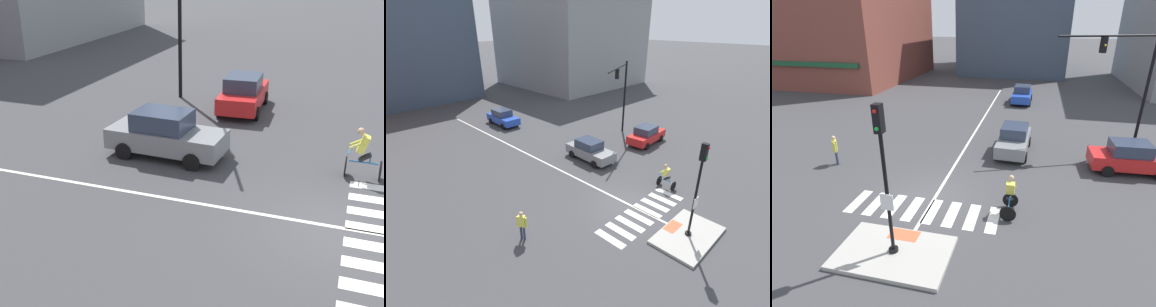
# 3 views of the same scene
# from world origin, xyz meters

# --- Properties ---
(ground_plane) EXTENTS (300.00, 300.00, 0.00)m
(ground_plane) POSITION_xyz_m (0.00, 0.00, 0.00)
(ground_plane) COLOR #3D3D3F
(crosswalk_stripe_b) EXTENTS (0.44, 1.80, 0.01)m
(crosswalk_stripe_b) POSITION_xyz_m (-2.14, -1.05, 0.00)
(crosswalk_stripe_b) COLOR silver
(crosswalk_stripe_b) RESTS_ON ground
(crosswalk_stripe_c) EXTENTS (0.44, 1.80, 0.01)m
(crosswalk_stripe_c) POSITION_xyz_m (-1.28, -1.05, 0.00)
(crosswalk_stripe_c) COLOR silver
(crosswalk_stripe_c) RESTS_ON ground
(crosswalk_stripe_d) EXTENTS (0.44, 1.80, 0.01)m
(crosswalk_stripe_d) POSITION_xyz_m (-0.43, -1.05, 0.00)
(crosswalk_stripe_d) COLOR silver
(crosswalk_stripe_d) RESTS_ON ground
(crosswalk_stripe_e) EXTENTS (0.44, 1.80, 0.01)m
(crosswalk_stripe_e) POSITION_xyz_m (0.43, -1.05, 0.00)
(crosswalk_stripe_e) COLOR silver
(crosswalk_stripe_e) RESTS_ON ground
(crosswalk_stripe_f) EXTENTS (0.44, 1.80, 0.01)m
(crosswalk_stripe_f) POSITION_xyz_m (1.28, -1.05, 0.00)
(crosswalk_stripe_f) COLOR silver
(crosswalk_stripe_f) RESTS_ON ground
(crosswalk_stripe_g) EXTENTS (0.44, 1.80, 0.01)m
(crosswalk_stripe_g) POSITION_xyz_m (2.14, -1.05, 0.00)
(crosswalk_stripe_g) COLOR silver
(crosswalk_stripe_g) RESTS_ON ground
(crosswalk_stripe_h) EXTENTS (0.44, 1.80, 0.01)m
(crosswalk_stripe_h) POSITION_xyz_m (3.00, -1.05, 0.00)
(crosswalk_stripe_h) COLOR silver
(crosswalk_stripe_h) RESTS_ON ground
(lane_centre_line) EXTENTS (0.14, 28.00, 0.01)m
(lane_centre_line) POSITION_xyz_m (0.20, 10.00, 0.00)
(lane_centre_line) COLOR silver
(lane_centre_line) RESTS_ON ground
(traffic_light_mast) EXTENTS (5.44, 2.36, 6.85)m
(traffic_light_mast) POSITION_xyz_m (9.33, 7.89, 4.54)
(traffic_light_mast) COLOR black
(traffic_light_mast) RESTS_ON ground
(car_grey_eastbound_mid) EXTENTS (1.98, 4.17, 1.64)m
(car_grey_eastbound_mid) POSITION_xyz_m (3.17, 6.12, 0.81)
(car_grey_eastbound_mid) COLOR slate
(car_grey_eastbound_mid) RESTS_ON ground
(car_red_cross_right) EXTENTS (4.19, 2.02, 1.64)m
(car_red_cross_right) POSITION_xyz_m (9.30, 4.86, 0.81)
(car_red_cross_right) COLOR red
(car_red_cross_right) RESTS_ON ground
(cyclist) EXTENTS (0.67, 1.10, 1.68)m
(cyclist) POSITION_xyz_m (3.56, -0.41, 0.87)
(cyclist) COLOR black
(cyclist) RESTS_ON ground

